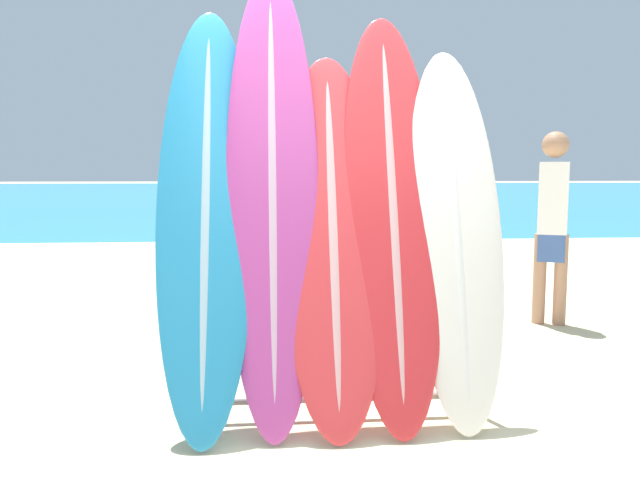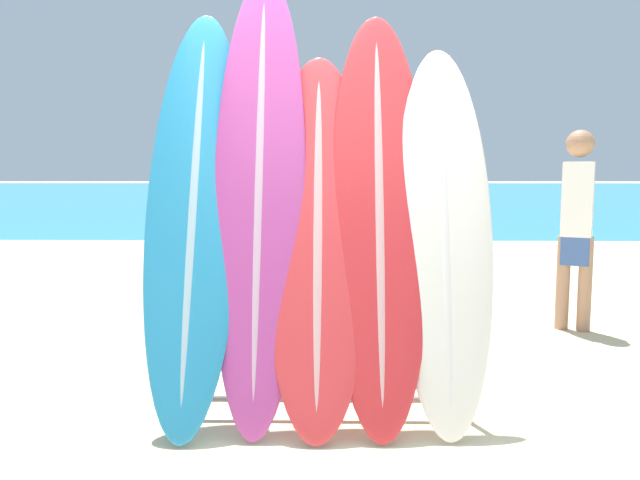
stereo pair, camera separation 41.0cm
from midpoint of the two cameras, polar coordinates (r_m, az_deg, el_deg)
The scene contains 11 objects.
ground_plane at distance 3.31m, azimuth 2.12°, elevation -17.80°, with size 160.00×160.00×0.00m, color beige.
ocean_water at distance 41.01m, azimuth -4.31°, elevation 4.41°, with size 120.00×60.00×0.01m.
surfboard_rack at distance 3.39m, azimuth -2.35°, elevation -8.71°, with size 1.67×0.04×0.88m.
surfboard_slot_0 at distance 3.39m, azimuth -13.81°, elevation 2.57°, with size 0.52×0.97×2.29m.
surfboard_slot_1 at distance 3.37m, azimuth -7.87°, elevation 4.60°, with size 0.50×0.91×2.51m.
surfboard_slot_2 at distance 3.31m, azimuth -2.38°, elevation 0.35°, with size 0.57×0.84×2.02m.
surfboard_slot_3 at distance 3.37m, azimuth 3.16°, elevation 2.47°, with size 0.54×0.87×2.26m.
surfboard_slot_4 at distance 3.40m, azimuth 8.96°, elevation 0.64°, with size 0.51×0.72×2.04m.
person_near_water at distance 6.56m, azimuth 7.93°, elevation 2.12°, with size 0.27×0.27×1.61m.
person_mid_beach at distance 9.76m, azimuth 3.23°, elevation 4.03°, with size 0.24×0.30×1.77m.
person_far_left at distance 5.75m, azimuth 18.60°, elevation 1.71°, with size 0.29×0.25×1.70m.
Camera 1 is at (-0.57, -3.00, 1.35)m, focal length 35.00 mm.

